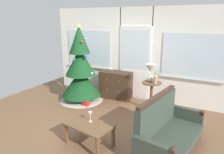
{
  "coord_description": "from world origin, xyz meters",
  "views": [
    {
      "loc": [
        2.06,
        -3.36,
        2.22
      ],
      "look_at": [
        0.05,
        0.55,
        1.0
      ],
      "focal_mm": 33.34,
      "sensor_mm": 36.0,
      "label": 1
    }
  ],
  "objects_px": {
    "christmas_tree": "(81,72)",
    "wine_glass": "(90,114)",
    "dresser_cabinet": "(116,85)",
    "flower_vase": "(155,79)",
    "gift_box": "(86,103)",
    "side_table": "(151,91)",
    "coffee_table": "(89,127)",
    "settee_sofa": "(166,128)",
    "table_lamp": "(151,70)"
  },
  "relations": [
    {
      "from": "settee_sofa",
      "to": "gift_box",
      "type": "height_order",
      "value": "settee_sofa"
    },
    {
      "from": "table_lamp",
      "to": "gift_box",
      "type": "xyz_separation_m",
      "value": [
        -1.55,
        -0.55,
        -0.94
      ]
    },
    {
      "from": "christmas_tree",
      "to": "gift_box",
      "type": "height_order",
      "value": "christmas_tree"
    },
    {
      "from": "dresser_cabinet",
      "to": "settee_sofa",
      "type": "xyz_separation_m",
      "value": [
        1.87,
        -1.8,
        -0.01
      ]
    },
    {
      "from": "flower_vase",
      "to": "coffee_table",
      "type": "distance_m",
      "value": 2.07
    },
    {
      "from": "flower_vase",
      "to": "gift_box",
      "type": "xyz_separation_m",
      "value": [
        -1.71,
        -0.45,
        -0.77
      ]
    },
    {
      "from": "side_table",
      "to": "gift_box",
      "type": "height_order",
      "value": "side_table"
    },
    {
      "from": "flower_vase",
      "to": "wine_glass",
      "type": "xyz_separation_m",
      "value": [
        -0.68,
        -1.8,
        -0.31
      ]
    },
    {
      "from": "gift_box",
      "to": "wine_glass",
      "type": "bearing_deg",
      "value": -52.87
    },
    {
      "from": "settee_sofa",
      "to": "table_lamp",
      "type": "xyz_separation_m",
      "value": [
        -0.76,
        1.45,
        0.65
      ]
    },
    {
      "from": "table_lamp",
      "to": "wine_glass",
      "type": "xyz_separation_m",
      "value": [
        -0.52,
        -1.9,
        -0.47
      ]
    },
    {
      "from": "settee_sofa",
      "to": "flower_vase",
      "type": "distance_m",
      "value": 1.55
    },
    {
      "from": "wine_glass",
      "to": "christmas_tree",
      "type": "bearing_deg",
      "value": 129.92
    },
    {
      "from": "settee_sofa",
      "to": "christmas_tree",
      "type": "bearing_deg",
      "value": 155.91
    },
    {
      "from": "christmas_tree",
      "to": "flower_vase",
      "type": "xyz_separation_m",
      "value": [
        2.05,
        0.16,
        0.04
      ]
    },
    {
      "from": "wine_glass",
      "to": "gift_box",
      "type": "relative_size",
      "value": 1.13
    },
    {
      "from": "christmas_tree",
      "to": "dresser_cabinet",
      "type": "xyz_separation_m",
      "value": [
        0.78,
        0.62,
        -0.43
      ]
    },
    {
      "from": "dresser_cabinet",
      "to": "coffee_table",
      "type": "relative_size",
      "value": 1.0
    },
    {
      "from": "settee_sofa",
      "to": "table_lamp",
      "type": "distance_m",
      "value": 1.76
    },
    {
      "from": "christmas_tree",
      "to": "dresser_cabinet",
      "type": "relative_size",
      "value": 2.34
    },
    {
      "from": "side_table",
      "to": "coffee_table",
      "type": "distance_m",
      "value": 2.04
    },
    {
      "from": "settee_sofa",
      "to": "coffee_table",
      "type": "relative_size",
      "value": 1.82
    },
    {
      "from": "flower_vase",
      "to": "gift_box",
      "type": "relative_size",
      "value": 2.03
    },
    {
      "from": "christmas_tree",
      "to": "flower_vase",
      "type": "height_order",
      "value": "christmas_tree"
    },
    {
      "from": "wine_glass",
      "to": "side_table",
      "type": "bearing_deg",
      "value": 72.56
    },
    {
      "from": "christmas_tree",
      "to": "side_table",
      "type": "height_order",
      "value": "christmas_tree"
    },
    {
      "from": "dresser_cabinet",
      "to": "flower_vase",
      "type": "distance_m",
      "value": 1.43
    },
    {
      "from": "christmas_tree",
      "to": "wine_glass",
      "type": "bearing_deg",
      "value": -50.08
    },
    {
      "from": "settee_sofa",
      "to": "side_table",
      "type": "bearing_deg",
      "value": 116.39
    },
    {
      "from": "flower_vase",
      "to": "side_table",
      "type": "bearing_deg",
      "value": 149.04
    },
    {
      "from": "gift_box",
      "to": "christmas_tree",
      "type": "bearing_deg",
      "value": 140.5
    },
    {
      "from": "dresser_cabinet",
      "to": "gift_box",
      "type": "bearing_deg",
      "value": -115.72
    },
    {
      "from": "table_lamp",
      "to": "flower_vase",
      "type": "height_order",
      "value": "table_lamp"
    },
    {
      "from": "dresser_cabinet",
      "to": "christmas_tree",
      "type": "bearing_deg",
      "value": -141.76
    },
    {
      "from": "table_lamp",
      "to": "coffee_table",
      "type": "distance_m",
      "value": 2.16
    },
    {
      "from": "wine_glass",
      "to": "table_lamp",
      "type": "bearing_deg",
      "value": 74.58
    },
    {
      "from": "christmas_tree",
      "to": "wine_glass",
      "type": "xyz_separation_m",
      "value": [
        1.37,
        -1.64,
        -0.27
      ]
    },
    {
      "from": "coffee_table",
      "to": "side_table",
      "type": "bearing_deg",
      "value": 74.2
    },
    {
      "from": "table_lamp",
      "to": "gift_box",
      "type": "bearing_deg",
      "value": -160.58
    },
    {
      "from": "coffee_table",
      "to": "gift_box",
      "type": "height_order",
      "value": "coffee_table"
    },
    {
      "from": "gift_box",
      "to": "table_lamp",
      "type": "bearing_deg",
      "value": 19.42
    },
    {
      "from": "settee_sofa",
      "to": "wine_glass",
      "type": "relative_size",
      "value": 8.54
    },
    {
      "from": "side_table",
      "to": "wine_glass",
      "type": "distance_m",
      "value": 1.95
    },
    {
      "from": "dresser_cabinet",
      "to": "coffee_table",
      "type": "distance_m",
      "value": 2.43
    },
    {
      "from": "christmas_tree",
      "to": "gift_box",
      "type": "bearing_deg",
      "value": -39.5
    },
    {
      "from": "table_lamp",
      "to": "gift_box",
      "type": "relative_size",
      "value": 2.55
    },
    {
      "from": "christmas_tree",
      "to": "flower_vase",
      "type": "bearing_deg",
      "value": 4.45
    },
    {
      "from": "dresser_cabinet",
      "to": "side_table",
      "type": "bearing_deg",
      "value": -18.63
    },
    {
      "from": "dresser_cabinet",
      "to": "flower_vase",
      "type": "height_order",
      "value": "flower_vase"
    },
    {
      "from": "christmas_tree",
      "to": "flower_vase",
      "type": "relative_size",
      "value": 6.12
    }
  ]
}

